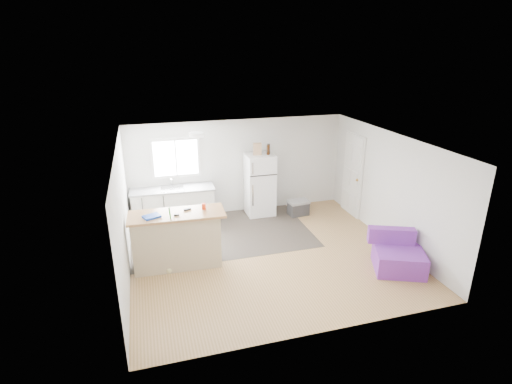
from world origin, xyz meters
The scene contains 19 objects.
room centered at (0.00, 0.00, 1.20)m, with size 5.51×5.01×2.41m.
vinyl_zone centered at (-0.73, 1.25, 0.00)m, with size 4.05×2.50×0.00m, color #352E28.
window centered at (-1.55, 2.49, 1.55)m, with size 1.18×0.06×0.98m.
interior_door centered at (2.72, 1.55, 1.02)m, with size 0.11×0.92×2.10m.
ceiling_fixture centered at (-1.20, 1.20, 2.36)m, with size 0.30×0.30×0.07m, color white.
kitchen_cabinets centered at (-1.71, 2.19, 0.45)m, with size 2.01×0.70×1.16m.
peninsula centered at (-1.82, 0.11, 0.56)m, with size 1.84×0.78×1.11m.
refrigerator centered at (0.46, 2.16, 0.78)m, with size 0.69×0.67×1.57m.
cooler centered at (1.39, 1.79, 0.20)m, with size 0.55×0.40×0.39m.
purple_seat centered at (2.25, -1.19, 0.27)m, with size 1.16×1.15×0.74m.
cleaner_jug centered at (-1.51, -0.01, 0.14)m, with size 0.17×0.14×0.33m.
mop centered at (-2.00, -0.09, 0.23)m, with size 0.25×0.38×1.36m.
red_cup centered at (-1.26, 0.16, 1.17)m, with size 0.08×0.08×0.12m, color red.
blue_tray centered at (-2.25, 0.04, 1.13)m, with size 0.30×0.22×0.04m, color #143EBC.
tool_a centered at (-1.57, 0.21, 1.13)m, with size 0.14×0.05×0.03m, color black.
tool_b centered at (-1.81, 0.00, 1.13)m, with size 0.10×0.04×0.03m, color black.
cardboard_box centered at (0.39, 2.13, 1.72)m, with size 0.20×0.10×0.30m, color tan.
bottle_left centered at (0.66, 2.09, 1.69)m, with size 0.07×0.07×0.25m, color #351B09.
bottle_right centered at (0.69, 2.17, 1.69)m, with size 0.07×0.07×0.25m, color #351B09.
Camera 1 is at (-2.27, -6.97, 4.10)m, focal length 28.00 mm.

